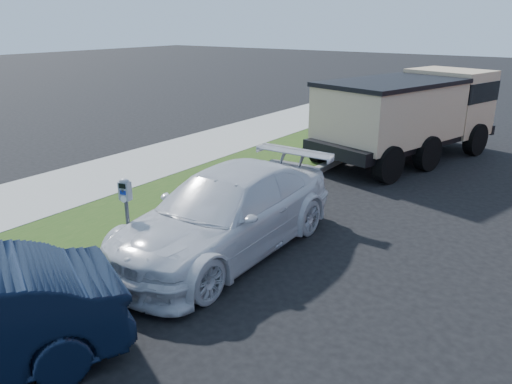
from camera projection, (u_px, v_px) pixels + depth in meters
The scene contains 5 objects.
ground at pixel (289, 278), 8.52m from camera, with size 120.00×120.00×0.00m, color black.
streetside at pixel (148, 185), 13.07m from camera, with size 6.12×50.00×0.15m.
parking_meter at pixel (126, 201), 8.59m from camera, with size 0.23×0.18×1.49m.
white_wagon at pixel (226, 213), 9.31m from camera, with size 2.15×5.29×1.53m, color silver.
dump_truck at pixel (412, 111), 15.53m from camera, with size 4.14×7.11×2.63m.
Camera 1 is at (3.89, -6.51, 4.18)m, focal length 35.00 mm.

